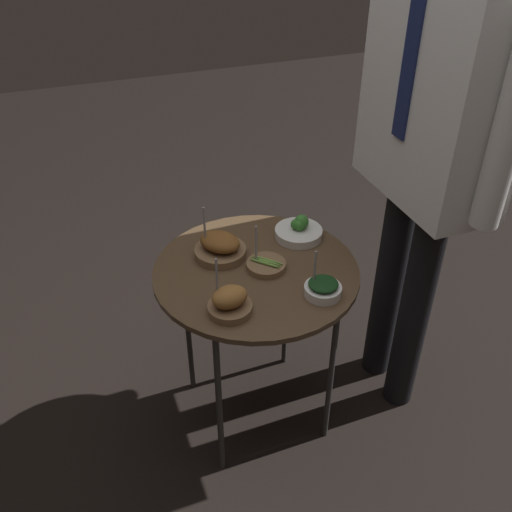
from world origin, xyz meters
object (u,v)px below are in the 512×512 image
(bowl_spinach_back_right, at_px, (323,288))
(waiter_figure, at_px, (435,120))
(bowl_broccoli_mid_right, at_px, (299,231))
(bowl_asparagus_back_left, at_px, (266,265))
(bowl_roast_center, at_px, (230,302))
(serving_cart, at_px, (256,281))
(bowl_roast_mid_left, at_px, (220,247))

(bowl_spinach_back_right, height_order, waiter_figure, waiter_figure)
(bowl_spinach_back_right, bearing_deg, bowl_broccoli_mid_right, 169.23)
(bowl_broccoli_mid_right, bearing_deg, bowl_asparagus_back_left, -52.73)
(bowl_roast_center, distance_m, waiter_figure, 0.79)
(bowl_spinach_back_right, xyz_separation_m, bowl_roast_center, (-0.02, -0.28, 0.01))
(serving_cart, distance_m, bowl_spinach_back_right, 0.24)
(bowl_roast_mid_left, height_order, bowl_asparagus_back_left, bowl_roast_mid_left)
(bowl_spinach_back_right, bearing_deg, bowl_roast_mid_left, -142.58)
(bowl_broccoli_mid_right, relative_size, waiter_figure, 0.09)
(bowl_broccoli_mid_right, bearing_deg, waiter_figure, 64.10)
(bowl_asparagus_back_left, relative_size, bowl_broccoli_mid_right, 0.91)
(bowl_roast_mid_left, xyz_separation_m, bowl_roast_center, (0.27, -0.06, 0.00))
(bowl_roast_mid_left, bearing_deg, bowl_broccoli_mid_right, 93.15)
(bowl_spinach_back_right, distance_m, waiter_figure, 0.59)
(serving_cart, bearing_deg, bowl_roast_mid_left, -142.03)
(bowl_roast_mid_left, distance_m, waiter_figure, 0.75)
(waiter_figure, bearing_deg, bowl_spinach_back_right, -70.29)
(serving_cart, xyz_separation_m, bowl_spinach_back_right, (0.19, 0.14, 0.07))
(serving_cart, relative_size, bowl_asparagus_back_left, 4.54)
(bowl_asparagus_back_left, relative_size, bowl_roast_center, 0.83)
(serving_cart, height_order, bowl_spinach_back_right, bowl_spinach_back_right)
(bowl_roast_mid_left, relative_size, waiter_figure, 0.10)
(bowl_broccoli_mid_right, distance_m, waiter_figure, 0.56)
(bowl_broccoli_mid_right, height_order, waiter_figure, waiter_figure)
(bowl_spinach_back_right, distance_m, bowl_broccoli_mid_right, 0.31)
(serving_cart, xyz_separation_m, bowl_asparagus_back_left, (0.01, 0.03, 0.06))
(bowl_roast_center, height_order, waiter_figure, waiter_figure)
(serving_cart, relative_size, waiter_figure, 0.38)
(serving_cart, distance_m, bowl_broccoli_mid_right, 0.24)
(serving_cart, bearing_deg, waiter_figure, 85.46)
(serving_cart, bearing_deg, bowl_asparagus_back_left, 79.76)
(bowl_roast_center, bearing_deg, waiter_figure, 100.05)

